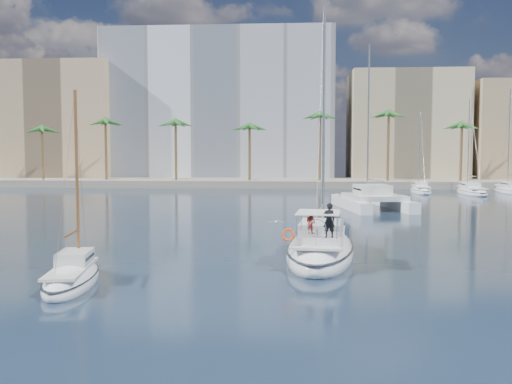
{
  "coord_description": "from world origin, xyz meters",
  "views": [
    {
      "loc": [
        1.95,
        -35.45,
        6.09
      ],
      "look_at": [
        -0.53,
        1.5,
        3.36
      ],
      "focal_mm": 40.0,
      "sensor_mm": 36.0,
      "label": 1
    }
  ],
  "objects": [
    {
      "name": "ground",
      "position": [
        0.0,
        0.0,
        0.0
      ],
      "size": [
        160.0,
        160.0,
        0.0
      ],
      "primitive_type": "plane",
      "color": "black",
      "rests_on": "ground"
    },
    {
      "name": "palm_right",
      "position": [
        34.0,
        57.0,
        10.28
      ],
      "size": [
        3.6,
        3.6,
        12.3
      ],
      "color": "brown",
      "rests_on": "ground"
    },
    {
      "name": "palm_left",
      "position": [
        -34.0,
        57.0,
        10.28
      ],
      "size": [
        3.6,
        3.6,
        12.3
      ],
      "color": "brown",
      "rests_on": "ground"
    },
    {
      "name": "building_beige",
      "position": [
        22.0,
        70.0,
        10.0
      ],
      "size": [
        20.0,
        14.0,
        20.0
      ],
      "primitive_type": "cube",
      "color": "#C2B18B",
      "rests_on": "ground"
    },
    {
      "name": "building_modern",
      "position": [
        -12.0,
        73.0,
        14.0
      ],
      "size": [
        42.0,
        16.0,
        28.0
      ],
      "primitive_type": "cube",
      "color": "white",
      "rests_on": "ground"
    },
    {
      "name": "palm_centre",
      "position": [
        0.0,
        57.0,
        10.28
      ],
      "size": [
        3.6,
        3.6,
        12.3
      ],
      "color": "brown",
      "rests_on": "ground"
    },
    {
      "name": "moored_yacht_b",
      "position": [
        26.5,
        45.0,
        0.0
      ],
      "size": [
        3.32,
        10.83,
        13.72
      ],
      "primitive_type": null,
      "rotation": [
        0.0,
        0.0,
        -0.02
      ],
      "color": "white",
      "rests_on": "ground"
    },
    {
      "name": "building_tan_left",
      "position": [
        -42.0,
        69.0,
        11.0
      ],
      "size": [
        22.0,
        14.0,
        22.0
      ],
      "primitive_type": "cube",
      "color": "tan",
      "rests_on": "ground"
    },
    {
      "name": "small_sloop",
      "position": [
        -8.03,
        -10.72,
        0.38
      ],
      "size": [
        2.96,
        6.76,
        9.4
      ],
      "rotation": [
        0.0,
        0.0,
        0.14
      ],
      "color": "white",
      "rests_on": "ground"
    },
    {
      "name": "catamaran",
      "position": [
        10.1,
        24.14,
        1.14
      ],
      "size": [
        7.77,
        12.58,
        17.18
      ],
      "rotation": [
        0.0,
        0.0,
        0.17
      ],
      "color": "white",
      "rests_on": "ground"
    },
    {
      "name": "seagull",
      "position": [
        0.71,
        4.52,
        1.03
      ],
      "size": [
        1.14,
        0.49,
        0.21
      ],
      "color": "silver",
      "rests_on": "ground"
    },
    {
      "name": "moored_yacht_a",
      "position": [
        20.0,
        47.0,
        0.0
      ],
      "size": [
        3.37,
        9.52,
        11.9
      ],
      "primitive_type": null,
      "rotation": [
        0.0,
        0.0,
        -0.07
      ],
      "color": "white",
      "rests_on": "ground"
    },
    {
      "name": "quay",
      "position": [
        0.0,
        61.0,
        0.6
      ],
      "size": [
        120.0,
        14.0,
        1.2
      ],
      "primitive_type": "cube",
      "color": "gray",
      "rests_on": "ground"
    },
    {
      "name": "main_sloop",
      "position": [
        3.46,
        -3.44,
        0.53
      ],
      "size": [
        4.84,
        11.98,
        17.32
      ],
      "rotation": [
        0.0,
        0.0,
        -0.1
      ],
      "color": "white",
      "rests_on": "ground"
    }
  ]
}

